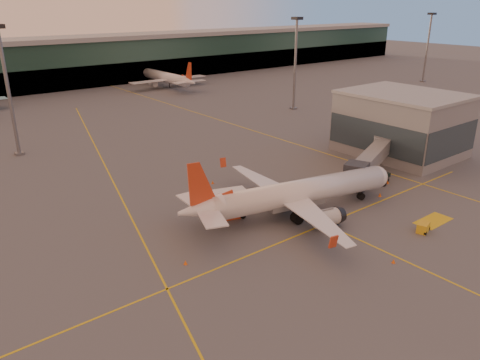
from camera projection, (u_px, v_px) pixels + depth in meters
ground at (328, 249)px, 59.77m from camera, size 600.00×600.00×0.00m
taxi_markings at (123, 169)px, 88.00m from camera, size 100.12×173.00×0.01m
terminal at (16, 66)px, 160.18m from camera, size 400.00×20.00×17.60m
gate_building at (402, 124)px, 95.01m from camera, size 18.40×22.40×12.60m
mast_west_near at (7, 82)px, 91.01m from camera, size 2.40×2.40×25.60m
mast_east_near at (296, 57)px, 131.73m from camera, size 2.40×2.40×25.60m
mast_east_far at (428, 42)px, 178.28m from camera, size 2.40×2.40×25.60m
main_airplane at (294, 194)px, 67.73m from camera, size 34.45×31.34×10.50m
jet_bridge at (374, 157)px, 83.24m from camera, size 21.51×11.07×5.40m
catering_truck at (228, 202)px, 67.55m from camera, size 5.90×3.92×4.22m
gpu_cart at (423, 227)px, 63.94m from camera, size 2.53×1.93×1.31m
pushback_tug at (383, 180)px, 81.01m from camera, size 3.44×2.64×1.58m
cone_nose at (388, 182)px, 80.94m from camera, size 0.48×0.48×0.62m
cone_tail at (185, 262)px, 56.08m from camera, size 0.43×0.43×0.55m
cone_wing_right at (394, 261)px, 56.39m from camera, size 0.42×0.42×0.53m
cone_wing_left at (213, 182)px, 80.92m from camera, size 0.44×0.44×0.56m
cone_fwd at (380, 195)px, 75.62m from camera, size 0.49×0.49×0.62m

